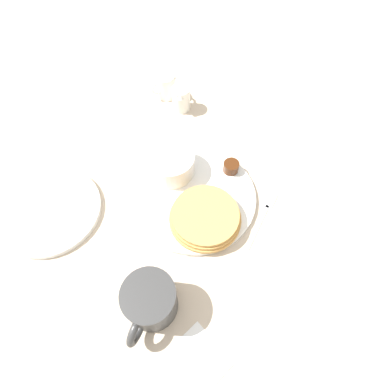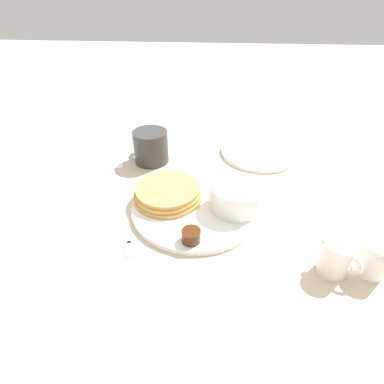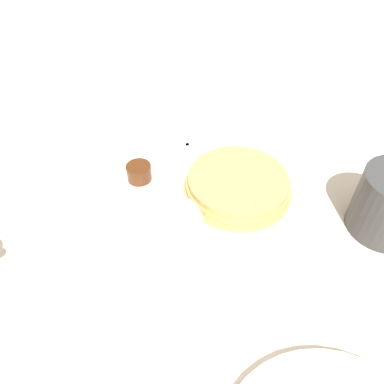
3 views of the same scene
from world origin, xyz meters
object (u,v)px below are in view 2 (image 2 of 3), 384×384
creamer_pitcher_near (336,258)px  creamer_pitcher_far (374,258)px  bowl (236,195)px  plate (195,207)px  coffee_mug (151,146)px  fork (127,236)px

creamer_pitcher_near → creamer_pitcher_far: (0.00, -0.06, 0.00)m
creamer_pitcher_far → bowl: bearing=56.5°
creamer_pitcher_far → plate: bearing=64.6°
plate → creamer_pitcher_far: (-0.14, -0.30, 0.03)m
coffee_mug → fork: size_ratio=0.81×
plate → coffee_mug: coffee_mug is taller
creamer_pitcher_far → fork: bearing=83.4°
plate → fork: bearing=127.2°
creamer_pitcher_far → fork: size_ratio=0.49×
bowl → coffee_mug: size_ratio=0.94×
bowl → creamer_pitcher_near: (-0.15, -0.15, -0.01)m
coffee_mug → creamer_pitcher_near: bearing=-132.9°
creamer_pitcher_near → creamer_pitcher_far: same height
creamer_pitcher_near → fork: (0.05, 0.36, -0.03)m
bowl → fork: bowl is taller
bowl → creamer_pitcher_far: bearing=-123.5°
creamer_pitcher_near → creamer_pitcher_far: bearing=-86.0°
coffee_mug → creamer_pitcher_far: (-0.34, -0.43, -0.01)m
bowl → fork: 0.23m
bowl → fork: bearing=114.7°
bowl → creamer_pitcher_near: size_ratio=1.65×
bowl → creamer_pitcher_far: 0.26m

